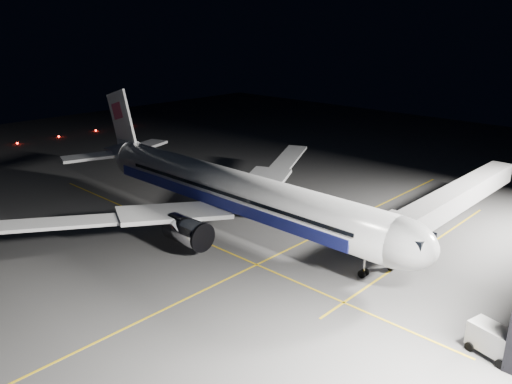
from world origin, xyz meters
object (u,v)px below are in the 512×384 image
object	(u,v)px
airliner	(228,190)
service_truck	(499,344)
baggage_tug	(280,185)
safety_cone_a	(221,202)
jet_bridge	(451,201)
safety_cone_c	(236,211)
safety_cone_b	(229,209)

from	to	relation	value
airliner	service_truck	bearing A→B (deg)	-7.00
baggage_tug	safety_cone_a	distance (m)	11.90
airliner	service_truck	distance (m)	37.72
jet_bridge	baggage_tug	bearing A→B (deg)	-177.43
safety_cone_c	baggage_tug	bearing A→B (deg)	101.14
baggage_tug	safety_cone_a	world-z (taller)	baggage_tug
jet_bridge	safety_cone_c	bearing A→B (deg)	-151.32
service_truck	baggage_tug	world-z (taller)	service_truck
service_truck	baggage_tug	size ratio (longest dim) A/B	1.85
safety_cone_a	jet_bridge	bearing A→B (deg)	23.45
airliner	safety_cone_c	world-z (taller)	airliner
safety_cone_a	safety_cone_b	xyz separation A→B (m)	(2.82, -1.04, -0.05)
baggage_tug	safety_cone_b	xyz separation A→B (m)	(1.04, -12.79, -0.54)
airliner	safety_cone_b	bearing A→B (deg)	135.74
service_truck	baggage_tug	xyz separation A→B (m)	(-42.39, 21.36, -0.60)
baggage_tug	safety_cone_a	bearing A→B (deg)	-76.17
jet_bridge	airliner	bearing A→B (deg)	-141.96
airliner	safety_cone_c	bearing A→B (deg)	123.24
service_truck	baggage_tug	bearing A→B (deg)	166.77
jet_bridge	baggage_tug	world-z (taller)	jet_bridge
baggage_tug	safety_cone_a	xyz separation A→B (m)	(-1.78, -11.75, -0.50)
safety_cone_b	jet_bridge	bearing A→B (deg)	27.34
service_truck	safety_cone_a	size ratio (longest dim) A/B	8.74
airliner	safety_cone_b	size ratio (longest dim) A/B	115.32
service_truck	safety_cone_b	xyz separation A→B (m)	(-41.36, 8.57, -1.14)
baggage_tug	safety_cone_c	bearing A→B (deg)	-56.40
safety_cone_a	airliner	bearing A→B (deg)	-36.06
baggage_tug	safety_cone_c	world-z (taller)	baggage_tug
baggage_tug	safety_cone_b	size ratio (longest dim) A/B	5.54
baggage_tug	safety_cone_c	distance (m)	13.05
service_truck	safety_cone_b	bearing A→B (deg)	-178.19
safety_cone_c	jet_bridge	bearing A→B (deg)	28.68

